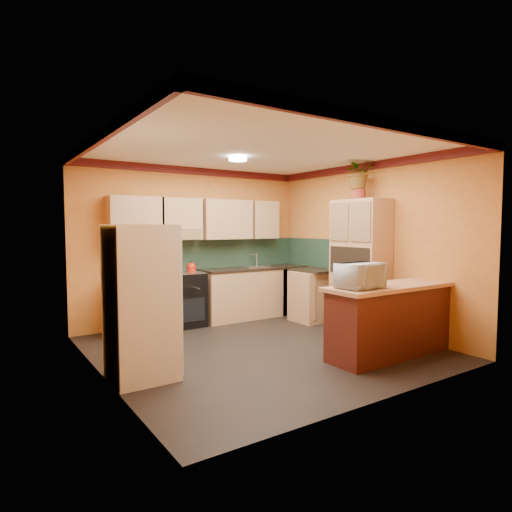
{
  "coord_description": "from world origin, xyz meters",
  "views": [
    {
      "loc": [
        -3.27,
        -4.78,
        1.68
      ],
      "look_at": [
        0.22,
        0.45,
        1.24
      ],
      "focal_mm": 30.0,
      "sensor_mm": 36.0,
      "label": 1
    }
  ],
  "objects_px": {
    "base_cabinets_back": "(218,297)",
    "pantry": "(360,266)",
    "fridge": "(141,302)",
    "stove": "(185,299)",
    "breakfast_bar": "(390,322)",
    "microwave": "(360,276)"
  },
  "relations": [
    {
      "from": "base_cabinets_back",
      "to": "pantry",
      "type": "xyz_separation_m",
      "value": [
        1.55,
        -1.88,
        0.61
      ]
    },
    {
      "from": "fridge",
      "to": "base_cabinets_back",
      "type": "bearing_deg",
      "value": 44.75
    },
    {
      "from": "stove",
      "to": "fridge",
      "type": "distance_m",
      "value": 2.51
    },
    {
      "from": "fridge",
      "to": "breakfast_bar",
      "type": "height_order",
      "value": "fridge"
    },
    {
      "from": "base_cabinets_back",
      "to": "stove",
      "type": "bearing_deg",
      "value": -180.0
    },
    {
      "from": "fridge",
      "to": "microwave",
      "type": "height_order",
      "value": "fridge"
    },
    {
      "from": "stove",
      "to": "breakfast_bar",
      "type": "height_order",
      "value": "stove"
    },
    {
      "from": "fridge",
      "to": "pantry",
      "type": "xyz_separation_m",
      "value": [
        3.6,
        0.16,
        0.2
      ]
    },
    {
      "from": "stove",
      "to": "breakfast_bar",
      "type": "xyz_separation_m",
      "value": [
        1.53,
        -3.0,
        -0.02
      ]
    },
    {
      "from": "stove",
      "to": "breakfast_bar",
      "type": "bearing_deg",
      "value": -62.97
    },
    {
      "from": "pantry",
      "to": "microwave",
      "type": "distance_m",
      "value": 1.65
    },
    {
      "from": "base_cabinets_back",
      "to": "stove",
      "type": "xyz_separation_m",
      "value": [
        -0.62,
        -0.0,
        0.02
      ]
    },
    {
      "from": "base_cabinets_back",
      "to": "microwave",
      "type": "xyz_separation_m",
      "value": [
        0.34,
        -3.0,
        0.64
      ]
    },
    {
      "from": "stove",
      "to": "fridge",
      "type": "relative_size",
      "value": 0.54
    },
    {
      "from": "base_cabinets_back",
      "to": "breakfast_bar",
      "type": "xyz_separation_m",
      "value": [
        0.9,
        -3.0,
        0.0
      ]
    },
    {
      "from": "pantry",
      "to": "breakfast_bar",
      "type": "bearing_deg",
      "value": -119.95
    },
    {
      "from": "fridge",
      "to": "breakfast_bar",
      "type": "bearing_deg",
      "value": -18.05
    },
    {
      "from": "pantry",
      "to": "breakfast_bar",
      "type": "xyz_separation_m",
      "value": [
        -0.65,
        -1.12,
        -0.61
      ]
    },
    {
      "from": "stove",
      "to": "microwave",
      "type": "height_order",
      "value": "microwave"
    },
    {
      "from": "pantry",
      "to": "stove",
      "type": "bearing_deg",
      "value": 139.2
    },
    {
      "from": "fridge",
      "to": "pantry",
      "type": "relative_size",
      "value": 0.81
    },
    {
      "from": "stove",
      "to": "fridge",
      "type": "bearing_deg",
      "value": -125.05
    }
  ]
}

